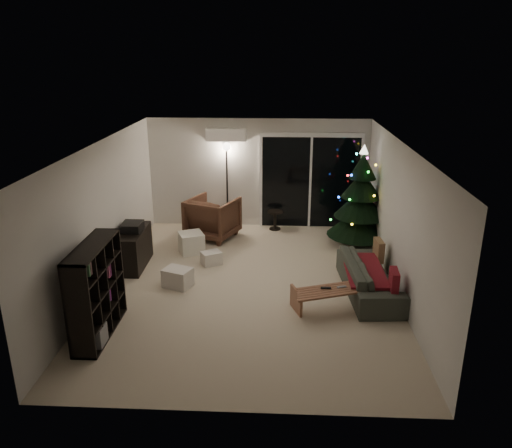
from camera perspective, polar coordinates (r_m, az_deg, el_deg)
The scene contains 18 objects.
room at distance 9.84m, azimuth 2.42°, elevation 2.06°, with size 6.50×7.51×2.60m.
bookshelf at distance 7.57m, azimuth -18.99°, elevation -7.14°, with size 0.35×1.38×1.38m, color black, non-canonical shape.
media_cabinet at distance 9.76m, azimuth -13.79°, elevation -2.72°, with size 0.43×1.15×0.72m, color black.
stereo at distance 9.61m, azimuth -13.99°, elevation -0.30°, with size 0.37×0.43×0.15m, color black.
armchair at distance 10.97m, azimuth -4.97°, elevation 0.73°, with size 0.96×0.99×0.90m, color brown.
ottoman at distance 10.26m, azimuth -7.39°, elevation -2.13°, with size 0.46×0.46×0.42m, color white.
cardboard_box_a at distance 8.86m, azimuth -8.94°, elevation -6.07°, with size 0.47×0.35×0.33m, color silver.
cardboard_box_b at distance 9.69m, azimuth -5.12°, elevation -3.90°, with size 0.36×0.27×0.25m, color silver.
side_table at distance 11.49m, azimuth 2.19°, elevation 0.44°, with size 0.35×0.35×0.44m, color black.
floor_lamp at distance 11.51m, azimuth -3.32°, elevation 4.29°, with size 0.31×0.31×1.91m, color black.
sofa at distance 8.70m, azimuth 12.85°, elevation -5.94°, with size 1.98×0.77×0.58m, color #262923.
sofa_throw at distance 8.63m, azimuth 12.26°, elevation -5.16°, with size 0.62×1.43×0.05m, color maroon.
cushion_a at distance 9.24m, azimuth 13.84°, elevation -2.91°, with size 0.11×0.38×0.38m, color brown.
cushion_b at distance 8.08m, azimuth 15.48°, elevation -6.38°, with size 0.11×0.38×0.38m, color maroon.
coffee_table at distance 8.02m, azimuth 9.00°, elevation -8.62°, with size 1.27×0.45×0.40m, color #995F43, non-canonical shape.
remote_a at distance 7.91m, azimuth 7.99°, elevation -7.26°, with size 0.16×0.05×0.02m, color black.
remote_b at distance 7.98m, azimuth 9.76°, elevation -7.10°, with size 0.15×0.04×0.02m, color slate.
christmas_tree at distance 10.48m, azimuth 11.90°, elevation 3.07°, with size 1.33×1.33×2.15m, color black.
Camera 1 is at (0.51, -7.91, 3.91)m, focal length 35.00 mm.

